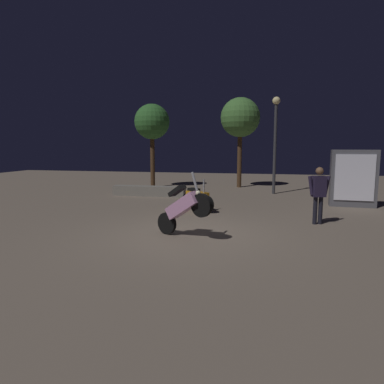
{
  "coord_description": "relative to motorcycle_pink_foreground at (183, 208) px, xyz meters",
  "views": [
    {
      "loc": [
        1.84,
        -8.34,
        2.23
      ],
      "look_at": [
        -0.09,
        0.67,
        1.0
      ],
      "focal_mm": 32.22,
      "sensor_mm": 36.0,
      "label": 1
    }
  ],
  "objects": [
    {
      "name": "ground_plane",
      "position": [
        0.09,
        0.33,
        -0.74
      ],
      "size": [
        40.0,
        40.0,
        0.0
      ],
      "primitive_type": "plane",
      "color": "#756656"
    },
    {
      "name": "motorcycle_pink_foreground",
      "position": [
        0.0,
        0.0,
        0.0
      ],
      "size": [
        1.53,
        0.83,
        1.63
      ],
      "rotation": [
        0.0,
        0.0,
        -0.46
      ],
      "color": "black",
      "rests_on": "ground_plane"
    },
    {
      "name": "motorcycle_orange_parked_left",
      "position": [
        -0.38,
        3.65,
        -0.31
      ],
      "size": [
        1.33,
        1.15,
        1.11
      ],
      "rotation": [
        0.0,
        0.0,
        5.58
      ],
      "color": "black",
      "rests_on": "ground_plane"
    },
    {
      "name": "person_rider_beside",
      "position": [
        3.43,
        2.25,
        0.23
      ],
      "size": [
        0.66,
        0.34,
        1.64
      ],
      "rotation": [
        0.0,
        0.0,
        1.87
      ],
      "color": "black",
      "rests_on": "ground_plane"
    },
    {
      "name": "streetlamp_near",
      "position": [
        2.32,
        8.55,
        2.14
      ],
      "size": [
        0.36,
        0.36,
        4.47
      ],
      "color": "#38383D",
      "rests_on": "ground_plane"
    },
    {
      "name": "tree_left_bg",
      "position": [
        -4.11,
        9.91,
        2.74
      ],
      "size": [
        1.88,
        1.88,
        4.48
      ],
      "color": "#4C331E",
      "rests_on": "ground_plane"
    },
    {
      "name": "tree_center_bg",
      "position": [
        0.53,
        10.83,
        2.97
      ],
      "size": [
        2.1,
        2.1,
        4.8
      ],
      "color": "#4C331E",
      "rests_on": "ground_plane"
    },
    {
      "name": "kiosk_billboard",
      "position": [
        5.11,
        5.62,
        0.31
      ],
      "size": [
        1.63,
        0.64,
        2.1
      ],
      "rotation": [
        0.0,
        0.0,
        3.07
      ],
      "color": "#595960",
      "rests_on": "ground_plane"
    },
    {
      "name": "planter_wall_low",
      "position": [
        -3.18,
        6.6,
        -0.52
      ],
      "size": [
        3.31,
        0.5,
        0.45
      ],
      "color": "gray",
      "rests_on": "ground_plane"
    }
  ]
}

